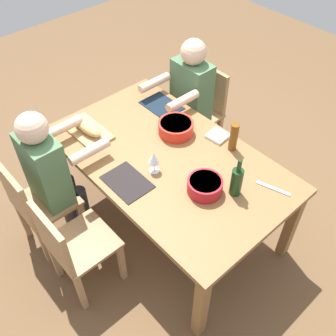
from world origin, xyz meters
TOP-DOWN VIEW (x-y plane):
  - ground_plane at (0.00, 0.00)m, footprint 8.00×8.00m
  - dining_table at (0.00, 0.00)m, footprint 1.75×1.04m
  - chair_far_center at (0.00, 0.84)m, footprint 0.40×0.40m
  - chair_far_right at (0.48, 0.84)m, footprint 0.40×0.40m
  - diner_far_right at (0.48, 0.66)m, footprint 0.41×0.53m
  - chair_near_right at (0.48, -0.84)m, footprint 0.40×0.40m
  - diner_near_right at (0.48, -0.66)m, footprint 0.41×0.53m
  - serving_bowl_salad at (0.16, -0.22)m, footprint 0.26×0.26m
  - serving_bowl_pasta at (-0.39, 0.04)m, footprint 0.23×0.23m
  - cutting_board at (0.60, 0.27)m, footprint 0.40×0.23m
  - bread_loaf at (0.60, 0.27)m, footprint 0.32×0.12m
  - wine_bottle at (-0.53, -0.10)m, footprint 0.08×0.08m
  - beer_bottle at (-0.24, -0.40)m, footprint 0.06×0.06m
  - wine_glass at (-0.04, 0.16)m, footprint 0.08×0.08m
  - placemat_far_center at (0.00, 0.36)m, footprint 0.32×0.23m
  - placemat_near_right at (0.48, -0.36)m, footprint 0.32×0.23m
  - carving_knife at (-0.68, -0.31)m, footprint 0.23×0.09m
  - napkin_stack at (-0.09, -0.42)m, footprint 0.15×0.15m

SIDE VIEW (x-z plane):
  - ground_plane at x=0.00m, z-range 0.00..0.00m
  - chair_far_center at x=0.00m, z-range 0.06..0.91m
  - chair_far_right at x=0.48m, z-range 0.06..0.91m
  - chair_near_right at x=0.48m, z-range 0.06..0.91m
  - dining_table at x=0.00m, z-range 0.29..1.03m
  - diner_far_right at x=0.48m, z-range 0.10..1.30m
  - diner_near_right at x=0.48m, z-range 0.10..1.30m
  - placemat_far_center at x=0.00m, z-range 0.74..0.75m
  - placemat_near_right at x=0.48m, z-range 0.74..0.75m
  - carving_knife at x=-0.68m, z-range 0.74..0.75m
  - cutting_board at x=0.60m, z-range 0.74..0.76m
  - napkin_stack at x=-0.09m, z-range 0.74..0.76m
  - serving_bowl_pasta at x=-0.39m, z-range 0.75..0.84m
  - serving_bowl_salad at x=0.16m, z-range 0.75..0.84m
  - bread_loaf at x=0.60m, z-range 0.76..0.85m
  - wine_bottle at x=-0.53m, z-range 0.70..0.99m
  - beer_bottle at x=-0.24m, z-range 0.74..0.96m
  - wine_glass at x=-0.04m, z-range 0.77..0.94m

